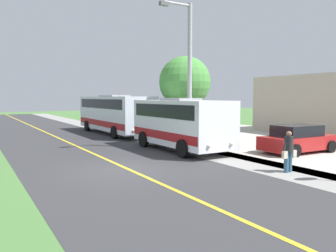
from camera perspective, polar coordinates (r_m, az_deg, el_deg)
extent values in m
plane|color=#477238|center=(13.81, -6.88, -7.25)|extent=(120.00, 120.00, 0.00)
cube|color=#333335|center=(13.81, -6.89, -7.24)|extent=(8.00, 100.00, 0.01)
cube|color=gray|center=(16.57, 9.85, -5.24)|extent=(2.40, 100.00, 0.01)
cube|color=gold|center=(13.81, -6.89, -7.22)|extent=(0.16, 100.00, 0.00)
cube|color=white|center=(18.38, 2.14, 0.65)|extent=(2.44, 6.73, 2.38)
cube|color=maroon|center=(18.44, 2.13, -1.33)|extent=(2.48, 6.60, 0.44)
cube|color=black|center=(18.35, 2.15, 2.64)|extent=(2.48, 6.06, 0.70)
cube|color=gray|center=(18.33, 2.15, 4.55)|extent=(1.46, 2.02, 0.12)
cylinder|color=black|center=(17.55, 9.20, -3.18)|extent=(0.25, 0.90, 0.90)
cylinder|color=black|center=(16.11, 2.53, -3.85)|extent=(0.25, 0.90, 0.90)
cylinder|color=black|center=(20.89, 1.82, -1.83)|extent=(0.25, 0.90, 0.90)
cylinder|color=black|center=(19.69, -4.16, -2.25)|extent=(0.25, 0.90, 0.90)
sphere|color=#F2EACC|center=(16.19, 10.68, -2.99)|extent=(0.20, 0.20, 0.20)
sphere|color=#F2EACC|center=(15.34, 6.92, -3.38)|extent=(0.20, 0.20, 0.20)
cube|color=silver|center=(27.07, -9.10, 2.20)|extent=(2.50, 10.08, 2.60)
cube|color=maroon|center=(27.12, -9.08, 0.62)|extent=(2.54, 9.88, 0.44)
cube|color=black|center=(27.05, -9.12, 3.78)|extent=(2.54, 9.07, 0.70)
cube|color=gray|center=(27.04, -9.14, 5.07)|extent=(1.50, 3.02, 0.12)
cylinder|color=black|center=(24.83, -3.71, -0.77)|extent=(0.25, 0.90, 0.90)
cylinder|color=black|center=(23.80, -9.06, -1.06)|extent=(0.25, 0.90, 0.90)
cylinder|color=black|center=(30.50, -9.07, 0.24)|extent=(0.25, 0.90, 0.90)
cylinder|color=black|center=(29.67, -13.55, 0.03)|extent=(0.25, 0.90, 0.90)
sphere|color=#F2EACC|center=(22.84, -2.75, -0.63)|extent=(0.20, 0.20, 0.20)
sphere|color=#F2EACC|center=(22.23, -5.88, -0.80)|extent=(0.20, 0.20, 0.20)
cylinder|color=#335972|center=(13.95, 19.94, -5.77)|extent=(0.18, 0.18, 0.78)
cylinder|color=#335972|center=(13.79, 19.41, -5.87)|extent=(0.18, 0.18, 0.78)
cylinder|color=#262628|center=(13.76, 19.76, -2.97)|extent=(0.34, 0.34, 0.62)
sphere|color=#8C664C|center=(13.71, 19.81, -1.26)|extent=(0.21, 0.21, 0.21)
cylinder|color=#262628|center=(13.90, 20.24, -2.78)|extent=(0.27, 0.10, 0.56)
cube|color=beige|center=(13.98, 20.55, -4.42)|extent=(0.20, 0.12, 0.28)
cylinder|color=#262628|center=(13.62, 19.28, -2.91)|extent=(0.27, 0.10, 0.56)
cube|color=beige|center=(13.59, 19.18, -4.65)|extent=(0.20, 0.12, 0.28)
cylinder|color=#9E9EA3|center=(18.50, 3.69, 8.17)|extent=(0.24, 0.24, 7.91)
cylinder|color=#9E9EA3|center=(18.68, 1.60, 20.00)|extent=(1.60, 0.14, 0.14)
cube|color=#59595B|center=(18.25, -0.65, 20.03)|extent=(0.50, 0.24, 0.20)
cube|color=#A51E1E|center=(19.04, 21.35, -2.59)|extent=(4.44, 1.90, 0.70)
cube|color=black|center=(18.81, 21.03, -0.72)|extent=(2.45, 1.58, 0.57)
cylinder|color=black|center=(20.68, 21.79, -2.62)|extent=(0.64, 0.23, 0.64)
cylinder|color=black|center=(19.62, 25.90, -3.15)|extent=(0.64, 0.23, 0.64)
cylinder|color=black|center=(18.64, 16.53, -3.26)|extent=(0.64, 0.23, 0.64)
cylinder|color=black|center=(17.45, 20.79, -3.92)|extent=(0.64, 0.23, 0.64)
cylinder|color=#4C3826|center=(23.25, 2.84, 0.96)|extent=(0.36, 0.36, 2.60)
sphere|color=#478C3D|center=(23.22, 2.87, 7.44)|extent=(3.54, 3.54, 3.54)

